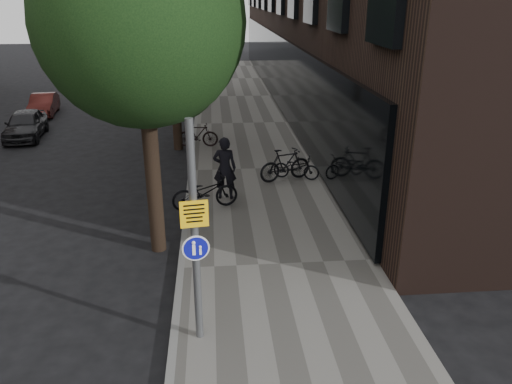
{
  "coord_description": "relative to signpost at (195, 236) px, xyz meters",
  "views": [
    {
      "loc": [
        -1.17,
        -6.54,
        5.86
      ],
      "look_at": [
        -0.33,
        3.08,
        2.0
      ],
      "focal_mm": 35.0,
      "sensor_mm": 36.0,
      "label": 1
    }
  ],
  "objects": [
    {
      "name": "ground",
      "position": [
        1.53,
        -0.9,
        -2.14
      ],
      "size": [
        120.0,
        120.0,
        0.0
      ],
      "primitive_type": "plane",
      "color": "black",
      "rests_on": "ground"
    },
    {
      "name": "sidewalk",
      "position": [
        1.78,
        9.1,
        -2.08
      ],
      "size": [
        4.5,
        60.0,
        0.12
      ],
      "primitive_type": "cube",
      "color": "slate",
      "rests_on": "ground"
    },
    {
      "name": "curb_edge",
      "position": [
        -0.47,
        9.1,
        -2.07
      ],
      "size": [
        0.15,
        60.0,
        0.13
      ],
      "primitive_type": "cube",
      "color": "slate",
      "rests_on": "ground"
    },
    {
      "name": "street_tree_near",
      "position": [
        -0.99,
        3.74,
        2.97
      ],
      "size": [
        4.4,
        4.4,
        7.5
      ],
      "color": "black",
      "rests_on": "ground"
    },
    {
      "name": "street_tree_mid",
      "position": [
        -0.99,
        12.24,
        2.98
      ],
      "size": [
        5.0,
        5.0,
        7.8
      ],
      "color": "black",
      "rests_on": "ground"
    },
    {
      "name": "street_tree_far",
      "position": [
        -0.99,
        21.24,
        2.98
      ],
      "size": [
        5.0,
        5.0,
        7.8
      ],
      "color": "black",
      "rests_on": "ground"
    },
    {
      "name": "signpost",
      "position": [
        0.0,
        0.0,
        0.0
      ],
      "size": [
        0.46,
        0.13,
        3.99
      ],
      "rotation": [
        0.0,
        0.0,
        0.13
      ],
      "color": "#595B5E",
      "rests_on": "sidewalk"
    },
    {
      "name": "pedestrian",
      "position": [
        0.66,
        6.48,
        -1.07
      ],
      "size": [
        0.73,
        0.52,
        1.89
      ],
      "primitive_type": "imported",
      "rotation": [
        0.0,
        0.0,
        3.04
      ],
      "color": "black",
      "rests_on": "sidewalk"
    },
    {
      "name": "parked_bike_facade_near",
      "position": [
        3.05,
        7.95,
        -1.61
      ],
      "size": [
        1.62,
        1.02,
        0.8
      ],
      "primitive_type": "imported",
      "rotation": [
        0.0,
        0.0,
        1.22
      ],
      "color": "black",
      "rests_on": "sidewalk"
    },
    {
      "name": "parked_bike_facade_far",
      "position": [
        2.66,
        7.83,
        -1.48
      ],
      "size": [
        1.86,
        1.06,
        1.08
      ],
      "primitive_type": "imported",
      "rotation": [
        0.0,
        0.0,
        1.9
      ],
      "color": "black",
      "rests_on": "sidewalk"
    },
    {
      "name": "parked_bike_curb_near",
      "position": [
        0.07,
        5.75,
        -1.52
      ],
      "size": [
        2.0,
        1.08,
        1.0
      ],
      "primitive_type": "imported",
      "rotation": [
        0.0,
        0.0,
        1.8
      ],
      "color": "black",
      "rests_on": "sidewalk"
    },
    {
      "name": "parked_bike_curb_far",
      "position": [
        -0.27,
        11.99,
        -1.53
      ],
      "size": [
        1.65,
        0.59,
        0.97
      ],
      "primitive_type": "imported",
      "rotation": [
        0.0,
        0.0,
        1.49
      ],
      "color": "black",
      "rests_on": "sidewalk"
    },
    {
      "name": "parked_car_near",
      "position": [
        -7.72,
        14.39,
        -1.54
      ],
      "size": [
        1.78,
        3.64,
        1.2
      ],
      "primitive_type": "imported",
      "rotation": [
        0.0,
        0.0,
        0.11
      ],
      "color": "black",
      "rests_on": "ground"
    },
    {
      "name": "parked_car_mid",
      "position": [
        -8.29,
        18.85,
        -1.6
      ],
      "size": [
        1.51,
        3.34,
        1.06
      ],
      "primitive_type": "imported",
      "rotation": [
        0.0,
        0.0,
        0.12
      ],
      "color": "#4E1A16",
      "rests_on": "ground"
    },
    {
      "name": "parked_car_far",
      "position": [
        -6.38,
        29.46,
        -1.5
      ],
      "size": [
        1.97,
        4.47,
        1.28
      ],
      "primitive_type": "imported",
      "rotation": [
        0.0,
        0.0,
        0.04
      ],
      "color": "black",
      "rests_on": "ground"
    }
  ]
}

